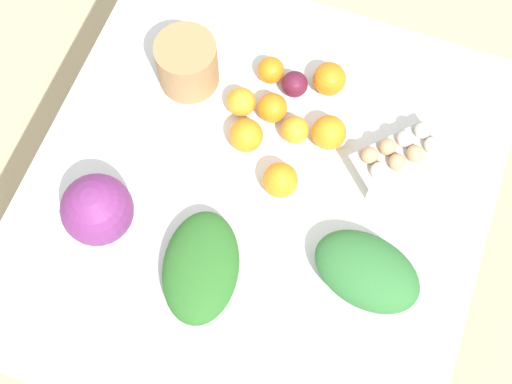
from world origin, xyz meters
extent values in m
plane|color=#C6B289|center=(0.00, 0.00, 0.00)|extent=(8.00, 8.00, 0.00)
cube|color=silver|center=(0.00, 0.00, 0.71)|extent=(1.14, 1.07, 0.03)
cylinder|color=olive|center=(-0.51, -0.47, 0.35)|extent=(0.06, 0.06, 0.69)
cylinder|color=olive|center=(0.51, -0.47, 0.35)|extent=(0.06, 0.06, 0.69)
cylinder|color=olive|center=(-0.51, 0.47, 0.35)|extent=(0.06, 0.06, 0.69)
sphere|color=#7A2D75|center=(0.18, -0.31, 0.80)|extent=(0.16, 0.16, 0.16)
cube|color=#A8A8A3|center=(-0.19, 0.29, 0.75)|extent=(0.23, 0.22, 0.06)
sphere|color=white|center=(-0.13, 0.25, 0.79)|extent=(0.04, 0.04, 0.04)
sphere|color=tan|center=(-0.16, 0.28, 0.79)|extent=(0.04, 0.04, 0.04)
sphere|color=tan|center=(-0.19, 0.32, 0.79)|extent=(0.04, 0.04, 0.04)
sphere|color=white|center=(-0.23, 0.35, 0.79)|extent=(0.04, 0.04, 0.04)
sphere|color=tan|center=(-0.15, 0.22, 0.79)|extent=(0.04, 0.04, 0.04)
sphere|color=tan|center=(-0.19, 0.25, 0.79)|extent=(0.04, 0.04, 0.04)
sphere|color=white|center=(-0.22, 0.29, 0.79)|extent=(0.04, 0.04, 0.04)
sphere|color=white|center=(-0.26, 0.32, 0.79)|extent=(0.04, 0.04, 0.04)
cylinder|color=#A87F51|center=(-0.24, -0.26, 0.79)|extent=(0.15, 0.15, 0.14)
ellipsoid|color=#337538|center=(0.10, 0.29, 0.77)|extent=(0.21, 0.27, 0.10)
ellipsoid|color=#2D6B28|center=(0.22, -0.05, 0.76)|extent=(0.29, 0.23, 0.08)
sphere|color=#5B1933|center=(-0.30, -0.01, 0.76)|extent=(0.07, 0.07, 0.07)
sphere|color=orange|center=(-0.18, 0.03, 0.76)|extent=(0.07, 0.07, 0.07)
sphere|color=orange|center=(-0.12, -0.07, 0.76)|extent=(0.08, 0.08, 0.08)
sphere|color=orange|center=(-0.19, 0.11, 0.76)|extent=(0.08, 0.08, 0.08)
sphere|color=orange|center=(-0.20, -0.11, 0.76)|extent=(0.07, 0.07, 0.07)
sphere|color=orange|center=(-0.04, 0.05, 0.76)|extent=(0.08, 0.08, 0.08)
sphere|color=orange|center=(-0.33, 0.07, 0.76)|extent=(0.08, 0.08, 0.08)
sphere|color=orange|center=(-0.21, -0.04, 0.76)|extent=(0.07, 0.07, 0.07)
sphere|color=orange|center=(-0.31, -0.08, 0.76)|extent=(0.07, 0.07, 0.07)
camera|label=1|loc=(0.59, 0.21, 2.27)|focal=50.00mm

